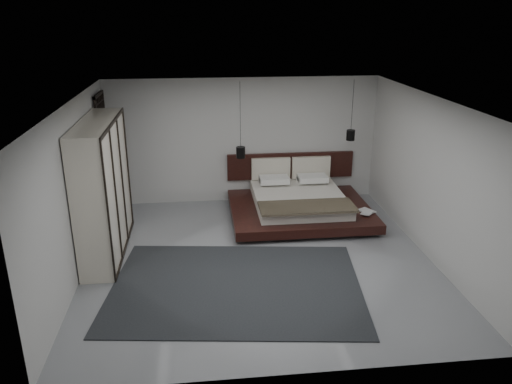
{
  "coord_description": "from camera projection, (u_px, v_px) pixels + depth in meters",
  "views": [
    {
      "loc": [
        -0.96,
        -7.84,
        4.15
      ],
      "look_at": [
        0.08,
        1.2,
        0.83
      ],
      "focal_mm": 35.0,
      "sensor_mm": 36.0,
      "label": 1
    }
  ],
  "objects": [
    {
      "name": "floor",
      "position": [
        259.0,
        259.0,
        8.84
      ],
      "size": [
        6.0,
        6.0,
        0.0
      ],
      "primitive_type": "plane",
      "color": "gray",
      "rests_on": "ground"
    },
    {
      "name": "lattice_screen",
      "position": [
        105.0,
        156.0,
        10.36
      ],
      "size": [
        0.05,
        0.9,
        2.6
      ],
      "primitive_type": "cube",
      "color": "black",
      "rests_on": "floor"
    },
    {
      "name": "wall_right",
      "position": [
        430.0,
        178.0,
        8.68
      ],
      "size": [
        0.0,
        6.0,
        6.0
      ],
      "primitive_type": "plane",
      "rotation": [
        1.57,
        0.0,
        -1.57
      ],
      "color": "#BABAB8",
      "rests_on": "floor"
    },
    {
      "name": "wardrobe",
      "position": [
        103.0,
        189.0,
        8.75
      ],
      "size": [
        0.58,
        2.46,
        2.41
      ],
      "color": "silver",
      "rests_on": "floor"
    },
    {
      "name": "wall_back",
      "position": [
        243.0,
        141.0,
        11.16
      ],
      "size": [
        6.0,
        0.0,
        6.0
      ],
      "primitive_type": "plane",
      "rotation": [
        1.57,
        0.0,
        0.0
      ],
      "color": "#BABAB8",
      "rests_on": "floor"
    },
    {
      "name": "wall_left",
      "position": [
        75.0,
        192.0,
        8.04
      ],
      "size": [
        0.0,
        6.0,
        6.0
      ],
      "primitive_type": "plane",
      "rotation": [
        1.57,
        0.0,
        1.57
      ],
      "color": "#BABAB8",
      "rests_on": "floor"
    },
    {
      "name": "book_upper",
      "position": [
        362.0,
        212.0,
        10.09
      ],
      "size": [
        0.32,
        0.33,
        0.02
      ],
      "primitive_type": "imported",
      "rotation": [
        0.0,
        0.0,
        -0.68
      ],
      "color": "#99724C",
      "rests_on": "book_lower"
    },
    {
      "name": "rug",
      "position": [
        236.0,
        286.0,
        7.96
      ],
      "size": [
        4.27,
        3.29,
        0.02
      ],
      "primitive_type": "cube",
      "rotation": [
        0.0,
        0.0,
        -0.13
      ],
      "color": "black",
      "rests_on": "floor"
    },
    {
      "name": "bed",
      "position": [
        299.0,
        203.0,
        10.63
      ],
      "size": [
        2.9,
        2.44,
        1.1
      ],
      "color": "black",
      "rests_on": "floor"
    },
    {
      "name": "wall_front",
      "position": [
        292.0,
        273.0,
        5.56
      ],
      "size": [
        6.0,
        0.0,
        6.0
      ],
      "primitive_type": "plane",
      "rotation": [
        -1.57,
        0.0,
        0.0
      ],
      "color": "#BABAB8",
      "rests_on": "floor"
    },
    {
      "name": "pendant_right",
      "position": [
        351.0,
        135.0,
        10.74
      ],
      "size": [
        0.18,
        0.18,
        1.29
      ],
      "color": "black",
      "rests_on": "ceiling"
    },
    {
      "name": "book_lower",
      "position": [
        363.0,
        212.0,
        10.13
      ],
      "size": [
        0.37,
        0.4,
        0.03
      ],
      "primitive_type": "imported",
      "rotation": [
        0.0,
        0.0,
        0.51
      ],
      "color": "#99724C",
      "rests_on": "bed"
    },
    {
      "name": "pendant_left",
      "position": [
        241.0,
        152.0,
        10.59
      ],
      "size": [
        0.19,
        0.19,
        1.61
      ],
      "color": "black",
      "rests_on": "ceiling"
    },
    {
      "name": "ceiling",
      "position": [
        260.0,
        101.0,
        7.88
      ],
      "size": [
        6.0,
        6.0,
        0.0
      ],
      "primitive_type": "plane",
      "rotation": [
        3.14,
        0.0,
        0.0
      ],
      "color": "white",
      "rests_on": "wall_back"
    }
  ]
}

